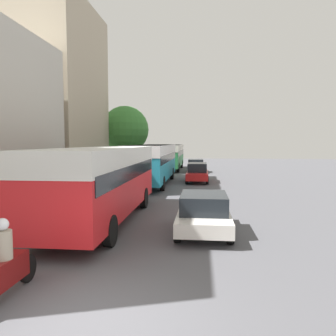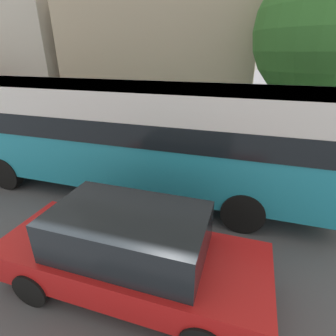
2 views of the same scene
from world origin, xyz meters
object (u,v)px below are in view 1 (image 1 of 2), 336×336
Objects in this scene: bus_lead at (102,174)px; motorcycle_behind_lead at (6,267)px; bus_following at (153,159)px; car_crossing at (196,165)px; car_distant at (197,172)px; bus_third_in_line at (170,154)px; car_far_curb at (204,212)px.

motorcycle_behind_lead is at bearing -90.23° from bus_lead.
car_crossing is (3.15, 10.47, -1.25)m from bus_following.
car_distant is (3.69, 20.57, 0.12)m from motorcycle_behind_lead.
bus_following is 1.12× the size of bus_third_in_line.
bus_third_in_line reaches higher than car_far_curb.
bus_following is at bearing -153.47° from car_distant.
car_far_curb is (0.72, -23.87, 0.01)m from car_crossing.
bus_following is at bearing -73.87° from car_far_curb.
bus_following reaches higher than motorcycle_behind_lead.
motorcycle_behind_lead reaches higher than car_distant.
car_far_curb is at bearing 91.74° from car_crossing.
bus_following is 11.00m from car_crossing.
motorcycle_behind_lead is (-0.26, -18.86, -1.30)m from bus_following.
car_far_curb is at bearing -16.18° from bus_lead.
bus_lead reaches higher than car_distant.
car_crossing is (3.41, 29.33, 0.05)m from motorcycle_behind_lead.
car_far_curb is at bearing -73.87° from bus_following.
motorcycle_behind_lead is at bearing 52.82° from car_far_curb.
motorcycle_behind_lead is 0.49× the size of car_distant.
bus_third_in_line reaches higher than car_crossing.
car_distant is (3.43, 1.71, -1.18)m from bus_following.
bus_following is at bearing 88.92° from bus_lead.
car_crossing is (3.38, 22.68, -1.25)m from bus_lead.
car_far_curb is at bearing -81.81° from bus_third_in_line.
bus_third_in_line is at bearing 89.37° from bus_lead.
bus_following reaches higher than bus_lead.
car_crossing is at bearing -41.36° from bus_third_in_line.
car_crossing is 8.76m from car_distant.
bus_third_in_line is at bearing -41.36° from car_crossing.
motorcycle_behind_lead is 6.84m from car_far_curb.
car_far_curb is (3.83, -26.61, -1.18)m from bus_third_in_line.
car_crossing is at bearing 81.51° from bus_lead.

